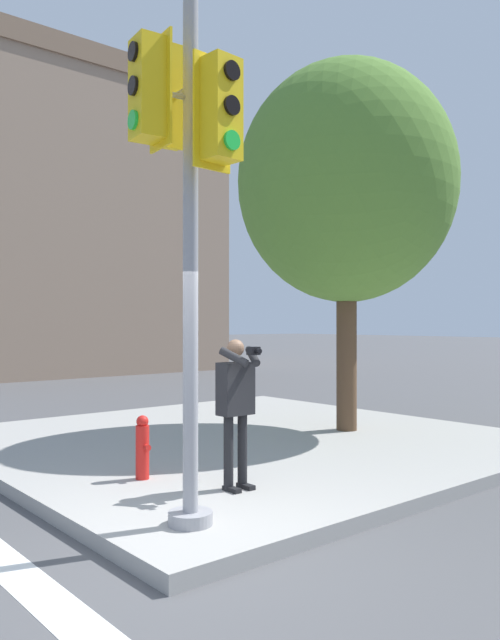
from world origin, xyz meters
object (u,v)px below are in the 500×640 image
(person_photographer, at_px, (236,399))
(fire_hydrant, at_px, (142,447))
(street_tree, at_px, (346,184))
(traffic_signal_pole, at_px, (183,162))

(person_photographer, bearing_deg, fire_hydrant, 117.67)
(street_tree, relative_size, fire_hydrant, 8.43)
(person_photographer, relative_size, street_tree, 0.26)
(street_tree, xyz_separation_m, fire_hydrant, (-4.46, -0.68, -3.91))
(fire_hydrant, bearing_deg, traffic_signal_pole, -109.05)
(street_tree, height_order, fire_hydrant, street_tree)
(traffic_signal_pole, height_order, person_photographer, traffic_signal_pole)
(traffic_signal_pole, xyz_separation_m, fire_hydrant, (0.60, 1.74, -2.96))
(traffic_signal_pole, height_order, street_tree, street_tree)
(street_tree, bearing_deg, person_photographer, -155.70)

